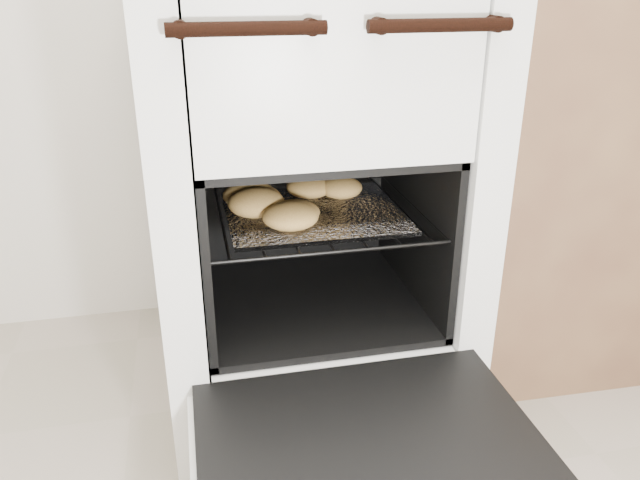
{
  "coord_description": "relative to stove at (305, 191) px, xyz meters",
  "views": [
    {
      "loc": [
        -0.15,
        -0.21,
        0.96
      ],
      "look_at": [
        0.11,
        0.97,
        0.44
      ],
      "focal_mm": 35.0,
      "sensor_mm": 36.0,
      "label": 1
    }
  ],
  "objects": [
    {
      "name": "stove",
      "position": [
        0.0,
        0.0,
        0.0
      ],
      "size": [
        0.66,
        0.74,
        1.02
      ],
      "color": "white",
      "rests_on": "ground"
    },
    {
      "name": "oven_door",
      "position": [
        0.0,
        -0.56,
        -0.28
      ],
      "size": [
        0.6,
        0.47,
        0.04
      ],
      "color": "black",
      "rests_on": "stove"
    },
    {
      "name": "oven_rack",
      "position": [
        0.0,
        -0.07,
        -0.02
      ],
      "size": [
        0.48,
        0.47,
        0.01
      ],
      "color": "black",
      "rests_on": "stove"
    },
    {
      "name": "foil_sheet",
      "position": [
        -0.0,
        -0.1,
        -0.02
      ],
      "size": [
        0.38,
        0.33,
        0.01
      ],
      "primitive_type": "cube",
      "color": "white",
      "rests_on": "oven_rack"
    },
    {
      "name": "counter",
      "position": [
        0.85,
        0.08,
        -0.01
      ],
      "size": [
        1.0,
        0.68,
        0.98
      ],
      "primitive_type": "cube",
      "rotation": [
        0.0,
        0.0,
        -0.03
      ],
      "color": "brown",
      "rests_on": "ground"
    },
    {
      "name": "baked_rolls",
      "position": [
        -0.07,
        -0.08,
        0.01
      ],
      "size": [
        0.36,
        0.33,
        0.06
      ],
      "color": "#DCB358",
      "rests_on": "foil_sheet"
    }
  ]
}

